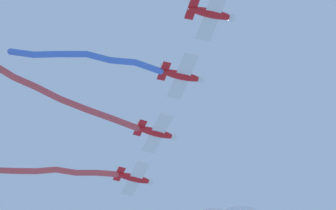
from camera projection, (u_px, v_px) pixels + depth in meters
The scene contains 7 objects.
airplane_lead at pixel (212, 14), 66.40m from camera, with size 5.96×4.87×1.56m.
airplane_left_wing at pixel (182, 76), 72.19m from camera, with size 5.90×4.92×1.56m.
smoke_trail_left_wing at pixel (86, 58), 71.60m from camera, with size 6.48×14.38×2.34m.
airplane_right_wing at pixel (157, 133), 77.56m from camera, with size 5.73×5.04×1.56m.
smoke_trail_right_wing at pixel (31, 79), 72.45m from camera, with size 21.15×14.26×1.22m.
airplane_slot at pixel (135, 178), 83.34m from camera, with size 5.73×5.04×1.56m.
smoke_trail_slot at pixel (34, 171), 80.94m from camera, with size 8.33×17.32×2.38m.
Camera 1 is at (54.98, 10.77, 4.04)m, focal length 78.00 mm.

